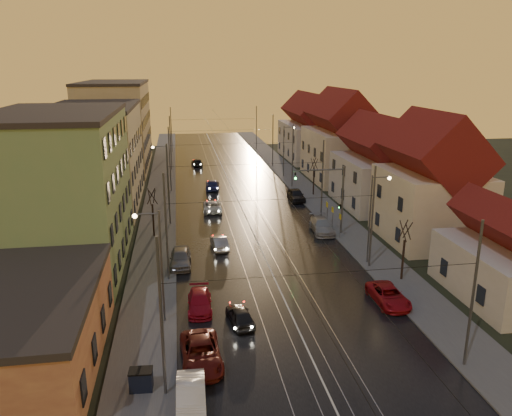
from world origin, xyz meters
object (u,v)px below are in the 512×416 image
driving_car_3 (212,185)px  parked_left_1 (201,353)px  traffic_light_mast (333,192)px  parked_left_0 (191,398)px  street_lamp_1 (374,210)px  parked_right_1 (322,226)px  driving_car_2 (213,206)px  street_lamp_3 (286,146)px  street_lamp_0 (156,256)px  street_lamp_2 (165,171)px  parked_right_2 (296,195)px  driving_car_1 (219,243)px  parked_left_3 (180,258)px  dumpster (141,380)px  driving_car_0 (240,316)px  driving_car_4 (197,162)px  parked_right_0 (388,296)px  parked_left_2 (200,302)px

driving_car_3 → parked_left_1: (-3.75, -42.91, 0.03)m
traffic_light_mast → parked_left_0: size_ratio=1.70×
street_lamp_1 → parked_right_1: bearing=102.2°
driving_car_2 → street_lamp_3: bearing=-123.4°
street_lamp_0 → parked_left_1: street_lamp_0 is taller
street_lamp_2 → driving_car_3: size_ratio=1.73×
parked_left_0 → parked_left_1: bearing=80.9°
parked_right_2 → driving_car_1: bearing=-125.0°
street_lamp_2 → traffic_light_mast: size_ratio=1.11×
driving_car_1 → parked_left_3: 5.23m
traffic_light_mast → dumpster: traffic_light_mast is taller
traffic_light_mast → parked_left_3: (-15.59, -6.06, -3.84)m
street_lamp_0 → traffic_light_mast: 23.42m
driving_car_1 → parked_left_3: parked_left_3 is taller
street_lamp_2 → parked_left_1: street_lamp_2 is taller
driving_car_0 → driving_car_4: size_ratio=0.92×
street_lamp_0 → street_lamp_2: bearing=90.0°
parked_right_1 → dumpster: parked_right_1 is taller
street_lamp_1 → driving_car_3: street_lamp_1 is taller
traffic_light_mast → parked_right_1: (-0.81, 0.87, -3.86)m
dumpster → parked_right_2: bearing=68.3°
street_lamp_3 → traffic_light_mast: size_ratio=1.11×
street_lamp_2 → driving_car_3: 12.20m
parked_right_1 → parked_left_1: bearing=-117.7°
driving_car_1 → street_lamp_3: bearing=-117.4°
street_lamp_1 → parked_right_0: bearing=-102.0°
street_lamp_0 → street_lamp_2: 28.00m
street_lamp_3 → driving_car_1: street_lamp_3 is taller
street_lamp_0 → driving_car_1: size_ratio=2.10×
driving_car_2 → parked_right_0: bearing=115.5°
parked_left_3 → driving_car_4: bearing=87.7°
parked_right_2 → street_lamp_2: bearing=-173.9°
traffic_light_mast → parked_right_2: size_ratio=1.61×
parked_left_2 → traffic_light_mast: bearing=47.2°
street_lamp_0 → parked_right_2: (16.57, 29.72, -4.12)m
parked_left_1 → parked_left_3: (-1.03, 15.26, 0.06)m
street_lamp_2 → parked_left_3: street_lamp_2 is taller
driving_car_0 → parked_left_3: (-3.88, 10.93, 0.15)m
parked_left_1 → parked_left_3: parked_left_3 is taller
street_lamp_0 → parked_right_2: 34.28m
street_lamp_0 → parked_right_1: bearing=46.0°
parked_right_1 → parked_right_2: size_ratio=1.13×
driving_car_1 → parked_left_1: (-2.69, -18.93, 0.07)m
traffic_light_mast → parked_right_1: size_ratio=1.42×
driving_car_2 → driving_car_3: bearing=-91.4°
driving_car_4 → dumpster: 62.59m
parked_left_1 → dumpster: bearing=-149.5°
driving_car_2 → parked_right_1: parked_right_1 is taller
traffic_light_mast → parked_left_3: size_ratio=1.61×
driving_car_2 → dumpster: 34.51m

